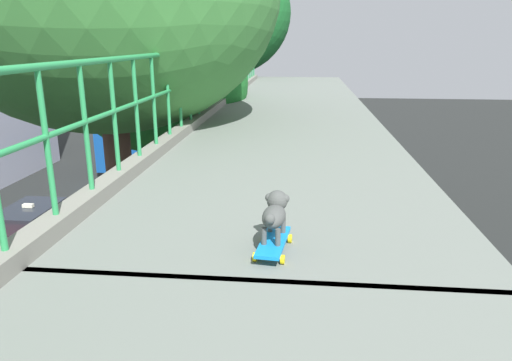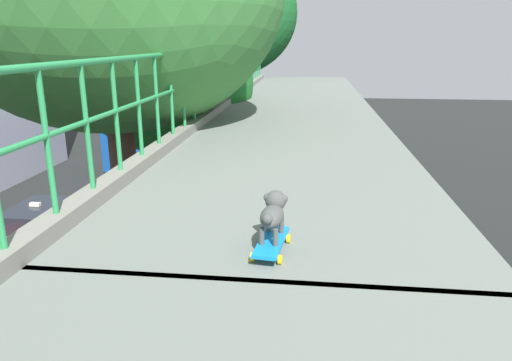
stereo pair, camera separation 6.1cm
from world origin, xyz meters
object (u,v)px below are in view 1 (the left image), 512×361
at_px(car_red_taxi_sixth, 30,230).
at_px(small_dog, 275,212).
at_px(city_bus, 150,128).
at_px(car_yellow_cab_fifth, 97,267).
at_px(toy_skateboard, 273,242).
at_px(car_silver_seventh, 157,204).

height_order(car_red_taxi_sixth, small_dog, small_dog).
height_order(car_red_taxi_sixth, city_bus, city_bus).
xyz_separation_m(car_yellow_cab_fifth, car_red_taxi_sixth, (-3.46, 2.37, 0.07)).
xyz_separation_m(car_red_taxi_sixth, small_dog, (9.15, -11.26, 5.19)).
relative_size(car_red_taxi_sixth, toy_skateboard, 8.21).
bearing_deg(small_dog, car_red_taxi_sixth, 129.08).
distance_m(car_yellow_cab_fifth, car_silver_seventh, 5.62).
relative_size(car_yellow_cab_fifth, city_bus, 0.39).
bearing_deg(car_silver_seventh, city_bus, 108.95).
distance_m(car_yellow_cab_fifth, city_bus, 17.00).
relative_size(car_yellow_cab_fifth, car_silver_seventh, 1.05).
bearing_deg(car_yellow_cab_fifth, car_silver_seventh, 89.29).
relative_size(car_silver_seventh, toy_skateboard, 7.34).
bearing_deg(car_silver_seventh, car_red_taxi_sixth, -137.31).
bearing_deg(car_silver_seventh, toy_skateboard, -68.96).
relative_size(toy_skateboard, small_dog, 1.29).
bearing_deg(city_bus, small_dog, -69.79).
relative_size(city_bus, toy_skateboard, 20.02).
relative_size(city_bus, small_dog, 25.81).
bearing_deg(car_red_taxi_sixth, toy_skateboard, -51.10).
height_order(toy_skateboard, small_dog, small_dog).
bearing_deg(small_dog, toy_skateboard, -93.58).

